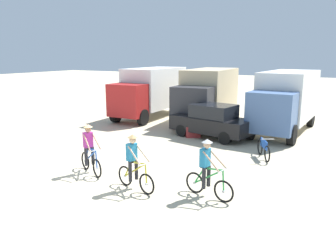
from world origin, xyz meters
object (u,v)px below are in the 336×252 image
(sedan_parked, at_px, (212,121))
(supply_crate, at_px, (192,131))
(box_truck_avon_van, at_px, (151,90))
(cyclist_near_camera, at_px, (208,171))
(cyclist_orange_shirt, at_px, (90,151))
(cyclist_cowboy_hat, at_px, (134,164))
(bicycle_spare, at_px, (264,149))
(box_truck_tan_camper, at_px, (208,93))
(box_truck_white_box, at_px, (286,99))

(sedan_parked, height_order, supply_crate, sedan_parked)
(box_truck_avon_van, distance_m, cyclist_near_camera, 13.65)
(sedan_parked, xyz_separation_m, cyclist_orange_shirt, (-1.94, -7.15, -0.04))
(cyclist_cowboy_hat, bearing_deg, bicycle_spare, 61.54)
(cyclist_orange_shirt, xyz_separation_m, cyclist_near_camera, (4.56, 0.08, 0.00))
(sedan_parked, bearing_deg, box_truck_tan_camper, 114.72)
(bicycle_spare, xyz_separation_m, supply_crate, (-4.22, 2.09, -0.11))
(box_truck_white_box, bearing_deg, cyclist_orange_shirt, -115.87)
(bicycle_spare, bearing_deg, cyclist_cowboy_hat, -118.46)
(box_truck_tan_camper, bearing_deg, sedan_parked, -65.28)
(box_truck_white_box, bearing_deg, box_truck_tan_camper, 172.39)
(box_truck_avon_van, bearing_deg, cyclist_orange_shirt, -69.86)
(cyclist_near_camera, bearing_deg, cyclist_cowboy_hat, -165.77)
(cyclist_orange_shirt, height_order, cyclist_cowboy_hat, same)
(sedan_parked, relative_size, bicycle_spare, 2.88)
(box_truck_avon_van, height_order, bicycle_spare, box_truck_avon_van)
(cyclist_orange_shirt, distance_m, supply_crate, 7.02)
(box_truck_tan_camper, relative_size, box_truck_white_box, 1.00)
(cyclist_orange_shirt, bearing_deg, cyclist_near_camera, 1.04)
(box_truck_avon_van, relative_size, box_truck_tan_camper, 0.98)
(sedan_parked, distance_m, cyclist_near_camera, 7.54)
(bicycle_spare, height_order, supply_crate, bicycle_spare)
(box_truck_tan_camper, relative_size, cyclist_orange_shirt, 3.79)
(cyclist_orange_shirt, height_order, cyclist_near_camera, same)
(box_truck_avon_van, xyz_separation_m, box_truck_white_box, (8.98, -0.31, 0.00))
(sedan_parked, bearing_deg, box_truck_white_box, 46.35)
(box_truck_white_box, height_order, supply_crate, box_truck_white_box)
(box_truck_white_box, distance_m, cyclist_near_camera, 10.38)
(bicycle_spare, bearing_deg, box_truck_tan_camper, 129.00)
(box_truck_avon_van, distance_m, supply_crate, 6.38)
(box_truck_avon_van, relative_size, supply_crate, 8.47)
(box_truck_tan_camper, relative_size, sedan_parked, 1.55)
(cyclist_cowboy_hat, bearing_deg, sedan_parked, 92.56)
(box_truck_avon_van, distance_m, sedan_parked, 6.94)
(box_truck_tan_camper, bearing_deg, supply_crate, -78.83)
(cyclist_cowboy_hat, distance_m, bicycle_spare, 6.09)
(box_truck_white_box, distance_m, sedan_parked, 4.61)
(box_truck_white_box, height_order, bicycle_spare, box_truck_white_box)
(cyclist_near_camera, bearing_deg, box_truck_avon_van, 128.60)
(sedan_parked, distance_m, supply_crate, 1.17)
(bicycle_spare, bearing_deg, supply_crate, 153.64)
(box_truck_tan_camper, bearing_deg, cyclist_cowboy_hat, -79.49)
(cyclist_cowboy_hat, bearing_deg, cyclist_orange_shirt, 167.75)
(supply_crate, bearing_deg, cyclist_cowboy_hat, -79.86)
(box_truck_avon_van, relative_size, bicycle_spare, 4.39)
(sedan_parked, height_order, cyclist_near_camera, cyclist_near_camera)
(box_truck_tan_camper, distance_m, sedan_parked, 4.42)
(box_truck_tan_camper, xyz_separation_m, sedan_parked, (1.80, -3.91, -0.99))
(sedan_parked, distance_m, cyclist_orange_shirt, 7.41)
(box_truck_avon_van, distance_m, box_truck_tan_camper, 4.08)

